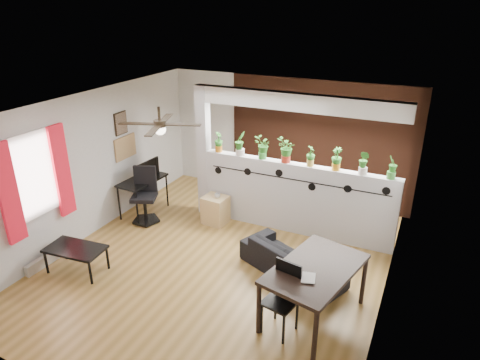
% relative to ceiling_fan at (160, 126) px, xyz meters
% --- Properties ---
extents(room_shell, '(6.30, 7.10, 2.90)m').
position_rel_ceiling_fan_xyz_m(room_shell, '(0.80, 0.30, -1.01)').
color(room_shell, olive).
rests_on(room_shell, ground).
extents(partition_wall, '(3.60, 0.18, 1.35)m').
position_rel_ceiling_fan_xyz_m(partition_wall, '(1.60, 1.80, -1.64)').
color(partition_wall, '#BCBCC1').
rests_on(partition_wall, ground).
extents(ceiling_header, '(3.60, 0.18, 0.30)m').
position_rel_ceiling_fan_xyz_m(ceiling_header, '(1.60, 1.80, 0.14)').
color(ceiling_header, white).
rests_on(ceiling_header, room_shell).
extents(pier_column, '(0.22, 0.20, 2.60)m').
position_rel_ceiling_fan_xyz_m(pier_column, '(-0.31, 1.80, -1.01)').
color(pier_column, '#BCBCC1').
rests_on(pier_column, ground).
extents(brick_panel, '(3.90, 0.05, 2.60)m').
position_rel_ceiling_fan_xyz_m(brick_panel, '(1.60, 3.27, -1.01)').
color(brick_panel, '#98472C').
rests_on(brick_panel, ground).
extents(vine_decal, '(3.31, 0.01, 0.30)m').
position_rel_ceiling_fan_xyz_m(vine_decal, '(1.60, 1.70, -1.23)').
color(vine_decal, black).
rests_on(vine_decal, partition_wall).
extents(window_assembly, '(0.09, 1.30, 1.55)m').
position_rel_ceiling_fan_xyz_m(window_assembly, '(-1.76, -0.90, -0.81)').
color(window_assembly, white).
rests_on(window_assembly, room_shell).
extents(baseboard_heater, '(0.08, 1.00, 0.18)m').
position_rel_ceiling_fan_xyz_m(baseboard_heater, '(-1.74, -0.90, -2.22)').
color(baseboard_heater, beige).
rests_on(baseboard_heater, ground).
extents(corkboard, '(0.03, 0.60, 0.45)m').
position_rel_ceiling_fan_xyz_m(corkboard, '(-1.78, 1.25, -0.96)').
color(corkboard, '#9D774C').
rests_on(corkboard, room_shell).
extents(framed_art, '(0.03, 0.34, 0.44)m').
position_rel_ceiling_fan_xyz_m(framed_art, '(-1.78, 1.20, -0.46)').
color(framed_art, '#8C7259').
rests_on(framed_art, room_shell).
extents(ceiling_fan, '(1.19, 1.19, 0.43)m').
position_rel_ceiling_fan_xyz_m(ceiling_fan, '(0.00, 0.00, 0.00)').
color(ceiling_fan, black).
rests_on(ceiling_fan, room_shell).
extents(potted_plant_0, '(0.19, 0.22, 0.39)m').
position_rel_ceiling_fan_xyz_m(potted_plant_0, '(0.02, 1.80, -0.76)').
color(potted_plant_0, '#C97317').
rests_on(potted_plant_0, partition_wall).
extents(potted_plant_1, '(0.29, 0.31, 0.46)m').
position_rel_ceiling_fan_xyz_m(potted_plant_1, '(0.47, 1.80, -0.72)').
color(potted_plant_1, silver).
rests_on(potted_plant_1, partition_wall).
extents(potted_plant_2, '(0.26, 0.27, 0.42)m').
position_rel_ceiling_fan_xyz_m(potted_plant_2, '(0.92, 1.80, -0.74)').
color(potted_plant_2, green).
rests_on(potted_plant_2, partition_wall).
extents(potted_plant_3, '(0.24, 0.27, 0.45)m').
position_rel_ceiling_fan_xyz_m(potted_plant_3, '(1.37, 1.80, -0.73)').
color(potted_plant_3, '#B42E1C').
rests_on(potted_plant_3, partition_wall).
extents(potted_plant_4, '(0.20, 0.22, 0.36)m').
position_rel_ceiling_fan_xyz_m(potted_plant_4, '(1.83, 1.80, -0.77)').
color(potted_plant_4, gold).
rests_on(potted_plant_4, partition_wall).
extents(potted_plant_5, '(0.25, 0.23, 0.40)m').
position_rel_ceiling_fan_xyz_m(potted_plant_5, '(2.28, 1.80, -0.75)').
color(potted_plant_5, orange).
rests_on(potted_plant_5, partition_wall).
extents(potted_plant_6, '(0.26, 0.25, 0.41)m').
position_rel_ceiling_fan_xyz_m(potted_plant_6, '(2.73, 1.80, -0.75)').
color(potted_plant_6, silver).
rests_on(potted_plant_6, partition_wall).
extents(potted_plant_7, '(0.23, 0.25, 0.40)m').
position_rel_ceiling_fan_xyz_m(potted_plant_7, '(3.18, 1.80, -0.75)').
color(potted_plant_7, '#35812F').
rests_on(potted_plant_7, partition_wall).
extents(sofa, '(1.79, 1.26, 0.49)m').
position_rel_ceiling_fan_xyz_m(sofa, '(2.00, 0.47, -2.07)').
color(sofa, black).
rests_on(sofa, ground).
extents(cube_shelf, '(0.48, 0.44, 0.55)m').
position_rel_ceiling_fan_xyz_m(cube_shelf, '(0.10, 1.46, -2.04)').
color(cube_shelf, tan).
rests_on(cube_shelf, ground).
extents(cup, '(0.13, 0.13, 0.09)m').
position_rel_ceiling_fan_xyz_m(cup, '(0.15, 1.46, -1.72)').
color(cup, gray).
rests_on(cup, cube_shelf).
extents(computer_desk, '(0.59, 1.05, 0.74)m').
position_rel_ceiling_fan_xyz_m(computer_desk, '(-1.42, 1.23, -1.65)').
color(computer_desk, black).
rests_on(computer_desk, ground).
extents(monitor, '(0.35, 0.08, 0.20)m').
position_rel_ceiling_fan_xyz_m(monitor, '(-1.42, 1.38, -1.48)').
color(monitor, black).
rests_on(monitor, computer_desk).
extents(office_chair, '(0.60, 0.60, 1.08)m').
position_rel_ceiling_fan_xyz_m(office_chair, '(-1.17, 0.96, -1.84)').
color(office_chair, black).
rests_on(office_chair, ground).
extents(dining_table, '(1.21, 1.64, 0.81)m').
position_rel_ceiling_fan_xyz_m(dining_table, '(2.58, -0.38, -1.59)').
color(dining_table, black).
rests_on(dining_table, ground).
extents(book, '(0.22, 0.26, 0.02)m').
position_rel_ceiling_fan_xyz_m(book, '(2.48, -0.68, -1.50)').
color(book, gray).
rests_on(book, dining_table).
extents(folding_chair, '(0.47, 0.47, 0.98)m').
position_rel_ceiling_fan_xyz_m(folding_chair, '(2.28, -0.74, -1.74)').
color(folding_chair, black).
rests_on(folding_chair, ground).
extents(coffee_table, '(0.97, 0.60, 0.43)m').
position_rel_ceiling_fan_xyz_m(coffee_table, '(-1.14, -0.92, -1.93)').
color(coffee_table, black).
rests_on(coffee_table, ground).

